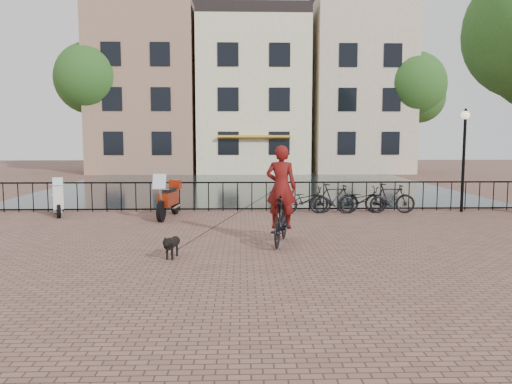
{
  "coord_description": "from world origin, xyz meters",
  "views": [
    {
      "loc": [
        -0.35,
        -9.16,
        2.5
      ],
      "look_at": [
        0.0,
        3.0,
        1.2
      ],
      "focal_mm": 35.0,
      "sensor_mm": 36.0,
      "label": 1
    }
  ],
  "objects_px": {
    "lamp_post": "(464,142)",
    "cyclist": "(281,201)",
    "scooter": "(57,196)",
    "motorcycle": "(168,195)",
    "dog": "(172,246)"
  },
  "relations": [
    {
      "from": "scooter",
      "to": "cyclist",
      "type": "bearing_deg",
      "value": -58.35
    },
    {
      "from": "cyclist",
      "to": "dog",
      "type": "xyz_separation_m",
      "value": [
        -2.4,
        -1.32,
        -0.79
      ]
    },
    {
      "from": "lamp_post",
      "to": "cyclist",
      "type": "bearing_deg",
      "value": -142.52
    },
    {
      "from": "lamp_post",
      "to": "motorcycle",
      "type": "distance_m",
      "value": 10.06
    },
    {
      "from": "lamp_post",
      "to": "motorcycle",
      "type": "relative_size",
      "value": 1.62
    },
    {
      "from": "lamp_post",
      "to": "dog",
      "type": "distance_m",
      "value": 11.26
    },
    {
      "from": "dog",
      "to": "motorcycle",
      "type": "relative_size",
      "value": 0.36
    },
    {
      "from": "dog",
      "to": "scooter",
      "type": "relative_size",
      "value": 0.53
    },
    {
      "from": "lamp_post",
      "to": "cyclist",
      "type": "relative_size",
      "value": 1.26
    },
    {
      "from": "lamp_post",
      "to": "cyclist",
      "type": "distance_m",
      "value": 8.45
    },
    {
      "from": "dog",
      "to": "scooter",
      "type": "bearing_deg",
      "value": 136.89
    },
    {
      "from": "scooter",
      "to": "lamp_post",
      "type": "bearing_deg",
      "value": -22.87
    },
    {
      "from": "cyclist",
      "to": "scooter",
      "type": "bearing_deg",
      "value": -21.1
    },
    {
      "from": "cyclist",
      "to": "motorcycle",
      "type": "height_order",
      "value": "cyclist"
    },
    {
      "from": "lamp_post",
      "to": "scooter",
      "type": "distance_m",
      "value": 13.7
    }
  ]
}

